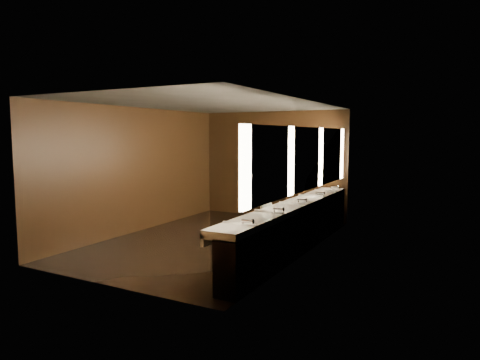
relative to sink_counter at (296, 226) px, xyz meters
name	(u,v)px	position (x,y,z in m)	size (l,w,h in m)	color
floor	(214,241)	(-1.79, 0.00, -0.50)	(6.00, 6.00, 0.00)	black
ceiling	(213,104)	(-1.79, 0.00, 2.30)	(4.00, 6.00, 0.02)	#2D2D2B
wall_back	(273,165)	(-1.79, 3.00, 0.90)	(4.00, 0.02, 2.80)	black
wall_front	(103,190)	(-1.79, -3.00, 0.90)	(4.00, 0.02, 2.80)	black
wall_left	(138,170)	(-3.79, 0.00, 0.90)	(0.02, 6.00, 2.80)	black
wall_right	(307,178)	(0.21, 0.00, 0.90)	(0.02, 6.00, 2.80)	black
sink_counter	(296,226)	(0.00, 0.00, 0.00)	(0.55, 5.40, 1.01)	black
mirror_band	(306,159)	(0.19, 0.00, 1.25)	(0.06, 5.03, 1.15)	#FFE7C0
person	(266,205)	(-0.57, -0.07, 0.35)	(0.62, 0.40, 1.69)	#88BFCB
trash_bin	(237,263)	(-0.22, -1.90, -0.24)	(0.33, 0.33, 0.52)	black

